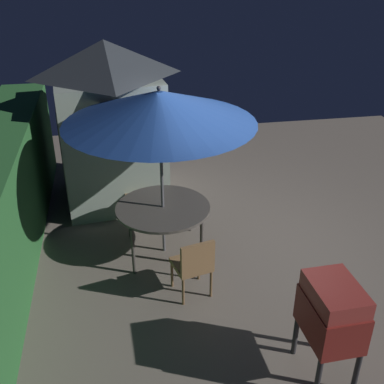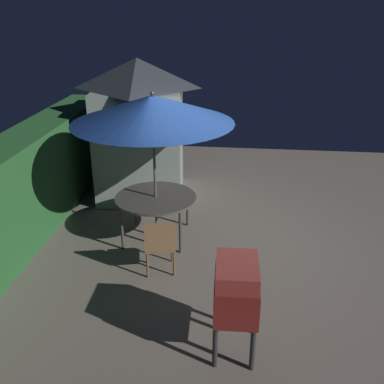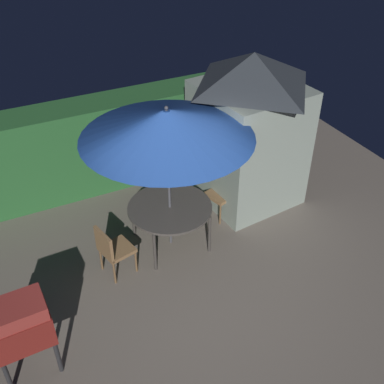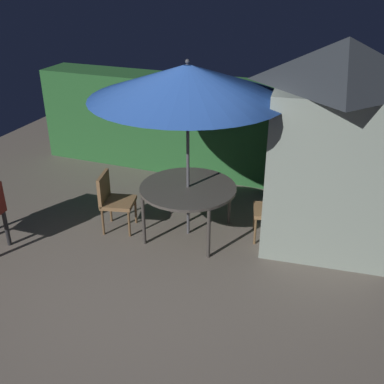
{
  "view_description": "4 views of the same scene",
  "coord_description": "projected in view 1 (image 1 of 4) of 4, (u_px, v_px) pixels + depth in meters",
  "views": [
    {
      "loc": [
        -5.81,
        1.84,
        4.2
      ],
      "look_at": [
        0.31,
        0.75,
        0.9
      ],
      "focal_mm": 43.81,
      "sensor_mm": 36.0,
      "label": 1
    },
    {
      "loc": [
        -6.66,
        -0.19,
        3.87
      ],
      "look_at": [
        -0.29,
        0.53,
        1.09
      ],
      "focal_mm": 41.37,
      "sensor_mm": 36.0,
      "label": 2
    },
    {
      "loc": [
        -2.22,
        -4.4,
        5.45
      ],
      "look_at": [
        0.38,
        0.85,
        1.23
      ],
      "focal_mm": 43.69,
      "sensor_mm": 36.0,
      "label": 3
    },
    {
      "loc": [
        2.33,
        -4.34,
        3.69
      ],
      "look_at": [
        0.31,
        0.96,
        0.84
      ],
      "focal_mm": 43.21,
      "sensor_mm": 36.0,
      "label": 4
    }
  ],
  "objects": [
    {
      "name": "patio_table",
      "position": [
        163.0,
        210.0,
        6.91
      ],
      "size": [
        1.4,
        1.4,
        0.78
      ],
      "color": "#47423D",
      "rests_on": "ground"
    },
    {
      "name": "chair_near_shed",
      "position": [
        194.0,
        264.0,
        6.09
      ],
      "size": [
        0.56,
        0.56,
        0.9
      ],
      "color": "olive",
      "rests_on": "ground"
    },
    {
      "name": "garden_shed",
      "position": [
        110.0,
        123.0,
        8.11
      ],
      "size": [
        1.93,
        1.98,
        2.86
      ],
      "color": "gray",
      "rests_on": "ground"
    },
    {
      "name": "chair_far_side",
      "position": [
        135.0,
        186.0,
        8.03
      ],
      "size": [
        0.57,
        0.57,
        0.9
      ],
      "color": "olive",
      "rests_on": "ground"
    },
    {
      "name": "bbq_grill",
      "position": [
        332.0,
        313.0,
        4.8
      ],
      "size": [
        0.72,
        0.52,
        1.2
      ],
      "color": "maroon",
      "rests_on": "ground"
    },
    {
      "name": "patio_umbrella",
      "position": [
        159.0,
        107.0,
        6.18
      ],
      "size": [
        2.63,
        2.63,
        2.58
      ],
      "color": "#4C4C51",
      "rests_on": "ground"
    },
    {
      "name": "potted_plant_by_shed",
      "position": [
        131.0,
        156.0,
        9.39
      ],
      "size": [
        0.56,
        0.56,
        0.79
      ],
      "color": "#4C4C51",
      "rests_on": "ground"
    },
    {
      "name": "ground_plane",
      "position": [
        243.0,
        248.0,
        7.31
      ],
      "size": [
        11.0,
        11.0,
        0.0
      ],
      "primitive_type": "plane",
      "color": "#6B6056"
    }
  ]
}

